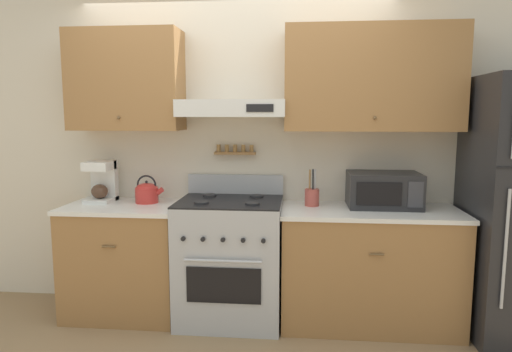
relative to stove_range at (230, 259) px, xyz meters
name	(u,v)px	position (x,y,z in m)	size (l,w,h in m)	color
ground_plane	(225,336)	(0.00, -0.30, -0.48)	(16.00, 16.00, 0.00)	#937551
wall_back	(247,129)	(0.10, 0.29, 1.00)	(5.20, 0.46, 2.55)	beige
counter_left	(126,259)	(-0.85, 0.02, -0.03)	(0.91, 0.64, 0.89)	olive
counter_right	(369,267)	(1.07, 0.02, -0.03)	(1.33, 0.64, 0.89)	olive
stove_range	(230,259)	(0.00, 0.00, 0.00)	(0.79, 0.68, 1.11)	#ADAFB5
tea_kettle	(147,192)	(-0.69, 0.12, 0.50)	(0.23, 0.18, 0.22)	red
coffee_maker	(102,181)	(-1.08, 0.15, 0.58)	(0.21, 0.25, 0.33)	white
microwave	(383,190)	(1.17, 0.14, 0.55)	(0.54, 0.39, 0.26)	#232326
utensil_crock	(312,196)	(0.63, 0.12, 0.49)	(0.11, 0.11, 0.29)	#B24C42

